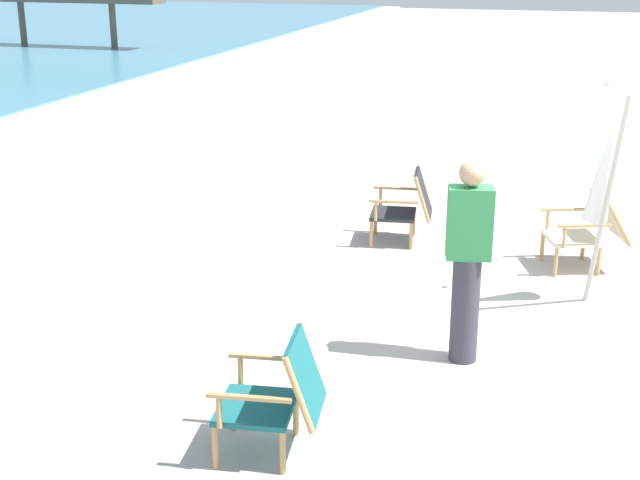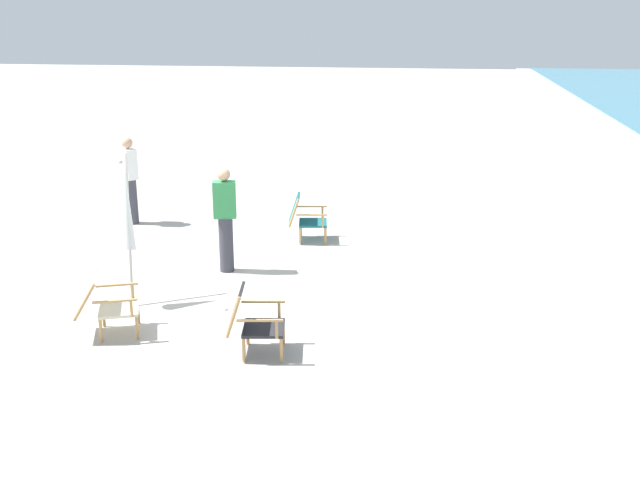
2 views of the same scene
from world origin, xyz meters
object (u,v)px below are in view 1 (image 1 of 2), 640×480
Objects in this scene: beach_chair_far_center at (589,229)px; beach_chair_mid_center at (278,393)px; person_by_waterline at (468,260)px; beach_chair_back_right at (407,205)px; umbrella_furled_white at (606,165)px.

beach_chair_far_center is 4.59m from beach_chair_mid_center.
person_by_waterline is at bearing -28.98° from beach_chair_mid_center.
beach_chair_back_right is 2.59m from umbrella_furled_white.
umbrella_furled_white is (-1.38, -1.99, 0.90)m from beach_chair_back_right.
beach_chair_back_right is 2.97m from person_by_waterline.
person_by_waterline is (-1.38, 0.98, -0.50)m from umbrella_furled_white.
beach_chair_back_right reaches higher than beach_chair_far_center.
beach_chair_far_center is at bearing -98.42° from beach_chair_back_right.
beach_chair_mid_center is at bearing 148.06° from umbrella_furled_white.
beach_chair_mid_center is at bearing 151.02° from person_by_waterline.
umbrella_furled_white reaches higher than beach_chair_mid_center.
beach_chair_back_right is (0.28, 1.92, 0.01)m from beach_chair_far_center.
beach_chair_back_right is at bearing 81.58° from beach_chair_far_center.
beach_chair_back_right and beach_chair_mid_center have the same top height.
person_by_waterline reaches higher than beach_chair_mid_center.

